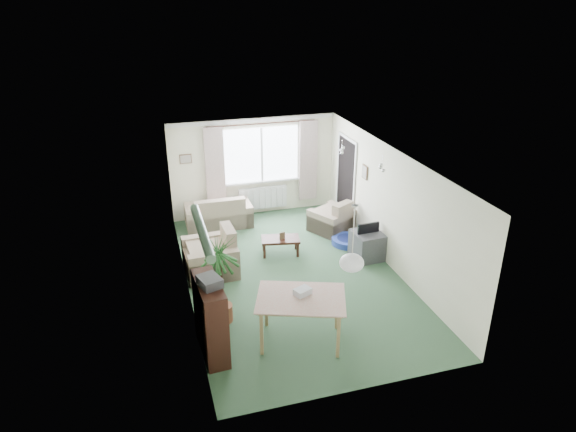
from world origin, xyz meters
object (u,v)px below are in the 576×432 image
object	(u,v)px
houseplant	(221,279)
pet_bed	(347,241)
bookshelf	(211,318)
armchair_left	(210,251)
sofa	(218,210)
armchair_corner	(332,215)
tv_cube	(367,245)
coffee_table	(280,246)
dining_table	(301,320)

from	to	relation	value
houseplant	pet_bed	xyz separation A→B (m)	(3.10, 2.07, -0.73)
bookshelf	houseplant	size ratio (longest dim) A/B	0.76
armchair_left	houseplant	world-z (taller)	houseplant
sofa	armchair_left	size ratio (longest dim) A/B	1.49
armchair_corner	tv_cube	bearing A→B (deg)	70.32
coffee_table	dining_table	xyz separation A→B (m)	(-0.49, -2.93, 0.21)
tv_cube	houseplant	bearing A→B (deg)	-160.69
houseplant	bookshelf	bearing A→B (deg)	-111.49
armchair_corner	coffee_table	size ratio (longest dim) A/B	1.08
houseplant	sofa	bearing A→B (deg)	81.72
armchair_left	bookshelf	world-z (taller)	bookshelf
bookshelf	dining_table	xyz separation A→B (m)	(1.38, -0.12, -0.22)
sofa	pet_bed	size ratio (longest dim) A/B	2.22
houseplant	dining_table	xyz separation A→B (m)	(1.08, -0.88, -0.41)
bookshelf	pet_bed	size ratio (longest dim) A/B	1.78
sofa	pet_bed	distance (m)	3.11
armchair_left	bookshelf	bearing A→B (deg)	-10.36
coffee_table	tv_cube	distance (m)	1.81
bookshelf	dining_table	bearing A→B (deg)	-9.34
sofa	armchair_left	distance (m)	2.21
sofa	dining_table	bearing A→B (deg)	96.60
bookshelf	armchair_left	bearing A→B (deg)	77.92
bookshelf	sofa	bearing A→B (deg)	75.27
armchair_corner	dining_table	bearing A→B (deg)	33.89
armchair_left	houseplant	size ratio (longest dim) A/B	0.64
bookshelf	pet_bed	world-z (taller)	bookshelf
coffee_table	bookshelf	bearing A→B (deg)	-123.72
sofa	houseplant	bearing A→B (deg)	81.98
sofa	houseplant	xyz separation A→B (m)	(-0.56, -3.83, 0.42)
sofa	armchair_left	xyz separation A→B (m)	(-0.52, -2.15, 0.08)
houseplant	tv_cube	size ratio (longest dim) A/B	2.56
armchair_corner	pet_bed	distance (m)	0.82
bookshelf	pet_bed	xyz separation A→B (m)	(3.40, 2.83, -0.54)
tv_cube	sofa	bearing A→B (deg)	133.87
houseplant	coffee_table	bearing A→B (deg)	52.44
armchair_left	dining_table	distance (m)	2.77
dining_table	tv_cube	world-z (taller)	dining_table
armchair_corner	houseplant	xyz separation A→B (m)	(-3.02, -2.81, 0.42)
coffee_table	armchair_left	bearing A→B (deg)	-166.84
armchair_corner	coffee_table	distance (m)	1.65
armchair_left	tv_cube	xyz separation A→B (m)	(3.20, -0.32, -0.17)
coffee_table	houseplant	world-z (taller)	houseplant
coffee_table	houseplant	distance (m)	2.65
coffee_table	tv_cube	xyz separation A→B (m)	(1.67, -0.68, 0.11)
tv_cube	pet_bed	size ratio (longest dim) A/B	0.91
armchair_corner	pet_bed	bearing A→B (deg)	68.08
sofa	dining_table	distance (m)	4.75
houseplant	pet_bed	size ratio (longest dim) A/B	2.34
armchair_corner	dining_table	distance (m)	4.17
sofa	armchair_corner	distance (m)	2.66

